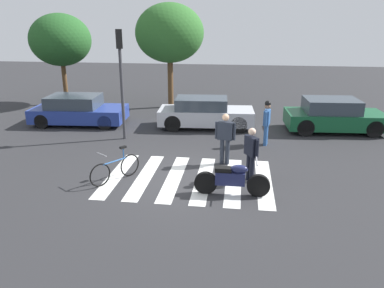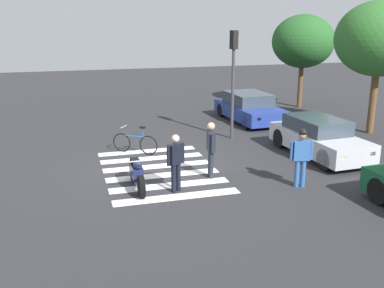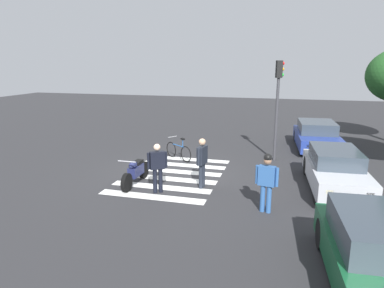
% 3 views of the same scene
% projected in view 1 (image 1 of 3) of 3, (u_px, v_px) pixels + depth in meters
% --- Properties ---
extents(ground_plane, '(60.00, 60.00, 0.00)m').
position_uv_depth(ground_plane, '(189.00, 178.00, 11.43)').
color(ground_plane, '#2B2B2D').
extents(police_motorcycle, '(2.06, 0.62, 1.03)m').
position_uv_depth(police_motorcycle, '(232.00, 179.00, 10.23)').
color(police_motorcycle, black).
rests_on(police_motorcycle, ground_plane).
extents(leaning_bicycle, '(1.06, 1.45, 1.01)m').
position_uv_depth(leaning_bicycle, '(116.00, 169.00, 11.14)').
color(leaning_bicycle, black).
rests_on(leaning_bicycle, ground_plane).
extents(officer_on_foot, '(0.42, 0.57, 1.64)m').
position_uv_depth(officer_on_foot, '(251.00, 151.00, 10.97)').
color(officer_on_foot, black).
rests_on(officer_on_foot, ground_plane).
extents(officer_by_motorcycle, '(0.67, 0.28, 1.71)m').
position_uv_depth(officer_by_motorcycle, '(225.00, 136.00, 12.27)').
color(officer_by_motorcycle, '#1E232D').
rests_on(officer_by_motorcycle, ground_plane).
extents(pedestrian_bystander, '(0.29, 0.64, 1.73)m').
position_uv_depth(pedestrian_bystander, '(267.00, 120.00, 14.16)').
color(pedestrian_bystander, '#2D5999').
rests_on(pedestrian_bystander, ground_plane).
extents(crosswalk_stripes, '(4.95, 3.52, 0.01)m').
position_uv_depth(crosswalk_stripes, '(189.00, 178.00, 11.43)').
color(crosswalk_stripes, silver).
rests_on(crosswalk_stripes, ground_plane).
extents(car_blue_hatchback, '(4.25, 2.14, 1.31)m').
position_uv_depth(car_blue_hatchback, '(78.00, 110.00, 17.16)').
color(car_blue_hatchback, black).
rests_on(car_blue_hatchback, ground_plane).
extents(car_silver_sedan, '(4.21, 1.90, 1.34)m').
position_uv_depth(car_silver_sedan, '(205.00, 113.00, 16.57)').
color(car_silver_sedan, black).
rests_on(car_silver_sedan, ground_plane).
extents(car_green_compact, '(4.14, 2.08, 1.40)m').
position_uv_depth(car_green_compact, '(334.00, 116.00, 16.02)').
color(car_green_compact, black).
rests_on(car_green_compact, ground_plane).
extents(traffic_light_pole, '(0.30, 0.35, 4.24)m').
position_uv_depth(traffic_light_pole, '(121.00, 67.00, 14.32)').
color(traffic_light_pole, '#38383D').
rests_on(traffic_light_pole, ground_plane).
extents(street_tree_near, '(3.27, 3.27, 4.90)m').
position_uv_depth(street_tree_near, '(60.00, 40.00, 20.32)').
color(street_tree_near, brown).
rests_on(street_tree_near, ground_plane).
extents(street_tree_mid, '(3.55, 3.55, 5.40)m').
position_uv_depth(street_tree_mid, '(170.00, 33.00, 19.46)').
color(street_tree_mid, brown).
rests_on(street_tree_mid, ground_plane).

